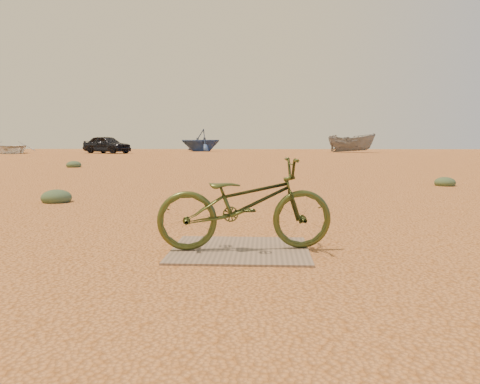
{
  "coord_description": "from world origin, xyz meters",
  "views": [
    {
      "loc": [
        -0.13,
        -5.18,
        1.13
      ],
      "look_at": [
        -0.39,
        -0.44,
        0.61
      ],
      "focal_mm": 35.0,
      "sensor_mm": 36.0,
      "label": 1
    }
  ],
  "objects_px": {
    "boat_far_left": "(201,140)",
    "boat_mid_right": "(351,143)",
    "car": "(107,144)",
    "boat_near_left": "(10,147)",
    "plywood_board": "(240,250)",
    "bicycle": "(245,204)"
  },
  "relations": [
    {
      "from": "plywood_board",
      "to": "car",
      "type": "xyz_separation_m",
      "value": [
        -14.14,
        37.3,
        0.79
      ]
    },
    {
      "from": "boat_mid_right",
      "to": "bicycle",
      "type": "bearing_deg",
      "value": -163.72
    },
    {
      "from": "car",
      "to": "boat_near_left",
      "type": "xyz_separation_m",
      "value": [
        -8.57,
        -0.85,
        -0.24
      ]
    },
    {
      "from": "car",
      "to": "boat_mid_right",
      "type": "xyz_separation_m",
      "value": [
        22.86,
        4.66,
        0.11
      ]
    },
    {
      "from": "boat_far_left",
      "to": "plywood_board",
      "type": "bearing_deg",
      "value": -29.17
    },
    {
      "from": "boat_near_left",
      "to": "boat_far_left",
      "type": "relative_size",
      "value": 1.18
    },
    {
      "from": "boat_far_left",
      "to": "bicycle",
      "type": "bearing_deg",
      "value": -29.11
    },
    {
      "from": "plywood_board",
      "to": "bicycle",
      "type": "height_order",
      "value": "bicycle"
    },
    {
      "from": "plywood_board",
      "to": "boat_far_left",
      "type": "height_order",
      "value": "boat_far_left"
    },
    {
      "from": "car",
      "to": "boat_far_left",
      "type": "distance_m",
      "value": 11.32
    },
    {
      "from": "plywood_board",
      "to": "boat_near_left",
      "type": "height_order",
      "value": "boat_near_left"
    },
    {
      "from": "boat_near_left",
      "to": "boat_mid_right",
      "type": "bearing_deg",
      "value": -12.36
    },
    {
      "from": "car",
      "to": "boat_far_left",
      "type": "bearing_deg",
      "value": -14.47
    },
    {
      "from": "bicycle",
      "to": "boat_far_left",
      "type": "distance_m",
      "value": 46.3
    },
    {
      "from": "car",
      "to": "boat_far_left",
      "type": "relative_size",
      "value": 1.02
    },
    {
      "from": "boat_far_left",
      "to": "boat_mid_right",
      "type": "distance_m",
      "value": 15.88
    },
    {
      "from": "boat_near_left",
      "to": "boat_mid_right",
      "type": "relative_size",
      "value": 1.15
    },
    {
      "from": "car",
      "to": "boat_mid_right",
      "type": "distance_m",
      "value": 23.33
    },
    {
      "from": "bicycle",
      "to": "boat_mid_right",
      "type": "relative_size",
      "value": 0.38
    },
    {
      "from": "car",
      "to": "boat_mid_right",
      "type": "relative_size",
      "value": 1.0
    },
    {
      "from": "boat_mid_right",
      "to": "boat_near_left",
      "type": "bearing_deg",
      "value": 127.9
    },
    {
      "from": "car",
      "to": "plywood_board",
      "type": "bearing_deg",
      "value": -132.47
    }
  ]
}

